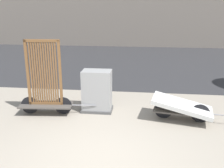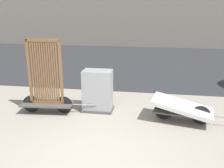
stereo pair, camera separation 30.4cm
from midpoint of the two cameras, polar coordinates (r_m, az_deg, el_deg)
The scene contains 5 objects.
ground_plane at distance 5.58m, azimuth -2.19°, elevation -16.27°, with size 60.00×60.00×0.00m, color gray.
road_strip at distance 14.77m, azimuth 5.40°, elevation 4.90°, with size 56.00×10.75×0.01m.
bike_cart_with_bedframe at distance 7.70m, azimuth -13.00°, elevation -0.62°, with size 2.22×0.73×2.16m.
bike_cart_with_mattress at distance 7.35m, azimuth 16.22°, elevation -5.07°, with size 2.30×1.12×0.64m.
utility_cabinet at distance 7.74m, azimuth -2.00°, elevation -1.77°, with size 0.90×0.59×1.24m.
Camera 2 is at (1.11, -4.55, 3.05)m, focal length 42.00 mm.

